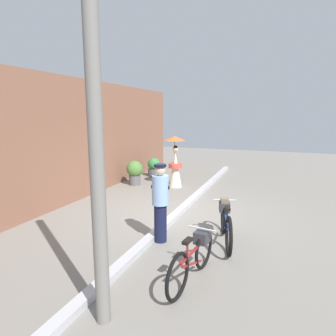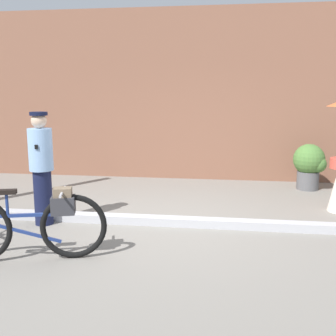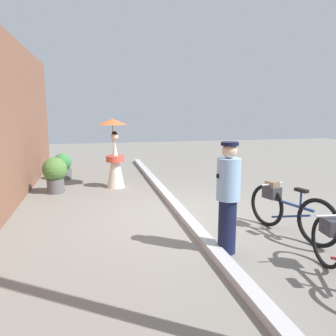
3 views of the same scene
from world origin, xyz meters
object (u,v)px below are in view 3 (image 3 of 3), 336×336
(potted_plant_by_door, at_px, (63,166))
(potted_plant_small, at_px, (55,173))
(person_officer, at_px, (228,195))
(bicycle_near_officer, at_px, (287,209))
(person_with_parasol, at_px, (115,154))

(potted_plant_by_door, height_order, potted_plant_small, potted_plant_small)
(potted_plant_by_door, xyz_separation_m, potted_plant_small, (-1.66, 0.04, 0.11))
(person_officer, distance_m, potted_plant_by_door, 6.56)
(bicycle_near_officer, xyz_separation_m, person_officer, (-0.46, 1.27, 0.43))
(bicycle_near_officer, relative_size, person_officer, 1.08)
(person_with_parasol, relative_size, potted_plant_small, 2.03)
(bicycle_near_officer, bearing_deg, person_officer, 109.84)
(bicycle_near_officer, distance_m, potted_plant_small, 5.58)
(person_officer, bearing_deg, person_with_parasol, 16.25)
(potted_plant_small, bearing_deg, person_with_parasol, -79.95)
(person_officer, bearing_deg, potted_plant_small, 33.52)
(potted_plant_small, bearing_deg, potted_plant_by_door, -1.26)
(person_officer, relative_size, person_with_parasol, 0.89)
(person_with_parasol, xyz_separation_m, potted_plant_small, (-0.27, 1.50, -0.40))
(bicycle_near_officer, distance_m, person_with_parasol, 4.84)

